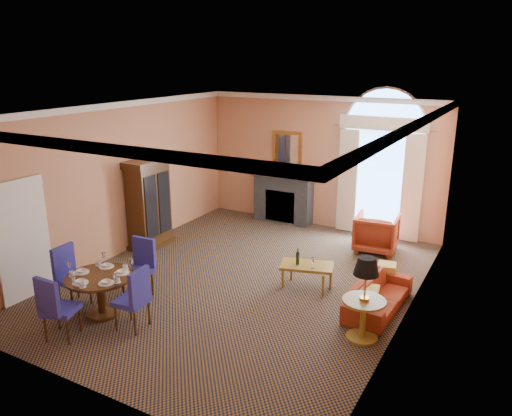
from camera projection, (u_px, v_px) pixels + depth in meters
The scene contains 12 objects.
ground at pixel (243, 280), 9.47m from camera, with size 7.50×7.50×0.00m, color #101833.
room_envelope at pixel (259, 144), 9.31m from camera, with size 6.04×7.52×3.45m.
armoire at pixel (149, 205), 10.93m from camera, with size 0.56×1.00×1.96m.
dining_table at pixel (100, 285), 8.06m from camera, with size 1.10×1.10×0.89m.
dining_chair_north at pixel (140, 263), 8.77m from camera, with size 0.51×0.51×1.03m.
dining_chair_south at pixel (55, 305), 7.30m from camera, with size 0.58×0.58×1.03m.
dining_chair_east at pixel (135, 295), 7.59m from camera, with size 0.51×0.50×1.03m.
dining_chair_west at pixel (69, 272), 8.43m from camera, with size 0.51×0.51×1.03m.
sofa at pixel (379, 295), 8.33m from camera, with size 1.73×0.68×0.50m, color #9E361C.
armchair at pixel (376, 233), 10.80m from camera, with size 0.88×0.90×0.82m, color #9E361C.
coffee_table at pixel (306, 267), 9.01m from camera, with size 1.04×0.76×0.78m.
side_table at pixel (365, 289), 7.27m from camera, with size 0.64×0.64×1.29m.
Camera 1 is at (4.42, -7.46, 4.07)m, focal length 35.00 mm.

